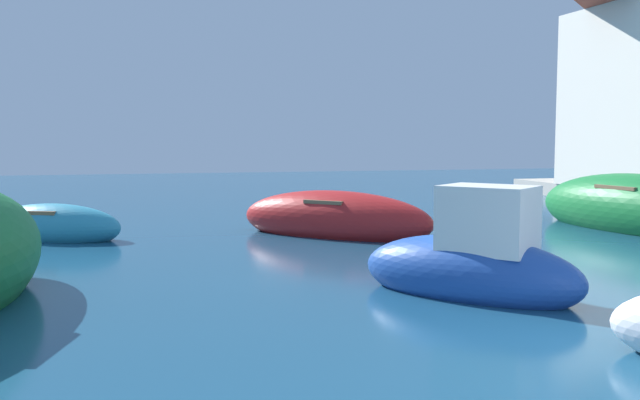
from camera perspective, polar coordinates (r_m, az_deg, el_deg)
moored_boat_0 at (r=16.16m, az=1.17°, el=-1.56°), size 4.43×4.38×1.32m
moored_boat_3 at (r=18.66m, az=24.04°, el=-0.74°), size 2.81×6.20×1.76m
moored_boat_7 at (r=16.55m, az=-20.65°, el=-2.02°), size 3.34×2.36×1.02m
moored_boat_8 at (r=10.29m, az=12.11°, el=-5.04°), size 3.03×3.31×1.82m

